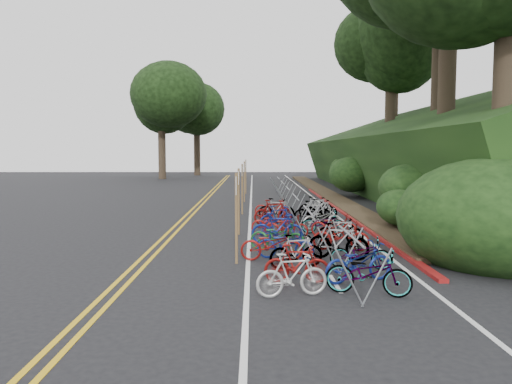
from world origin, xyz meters
TOP-DOWN VIEW (x-y plane):
  - ground at (0.00, 0.00)m, footprint 120.00×120.00m
  - road_markings at (0.63, 10.10)m, footprint 7.47×80.00m
  - red_curb at (5.70, 12.00)m, footprint 0.25×28.00m
  - embankment at (12.96, 19.04)m, footprint 14.30×48.14m
  - tree_cluster at (9.76, 22.03)m, footprint 33.35×54.79m
  - bike_rack_front at (3.35, -2.49)m, footprint 1.18×2.85m
  - bike_racks_rest at (3.00, 13.00)m, footprint 1.14×23.00m
  - signpost_near at (0.68, 0.12)m, footprint 0.08×0.40m
  - signposts_rest at (0.60, 14.00)m, footprint 0.08×18.40m
  - bike_front at (1.67, 0.50)m, footprint 0.67×1.80m
  - bike_valet at (3.01, 3.39)m, footprint 3.26×14.71m

SIDE VIEW (x-z plane):
  - ground at x=0.00m, z-range 0.00..0.00m
  - road_markings at x=0.63m, z-range 0.00..0.01m
  - red_curb at x=5.70m, z-range 0.00..0.10m
  - bike_front at x=1.67m, z-range 0.00..0.94m
  - bike_valet at x=3.01m, z-range -0.06..1.01m
  - bike_racks_rest at x=3.00m, z-range 0.27..1.44m
  - bike_rack_front at x=3.35m, z-range 0.27..1.53m
  - signposts_rest at x=0.60m, z-range 0.18..2.68m
  - signpost_near at x=0.68m, z-range 0.18..2.74m
  - embankment at x=12.96m, z-range -1.99..7.12m
  - tree_cluster at x=9.76m, z-range 2.44..22.45m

